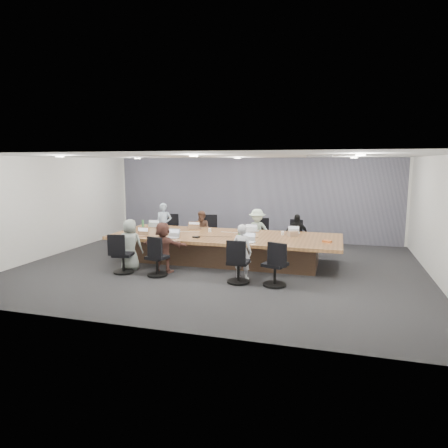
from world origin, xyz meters
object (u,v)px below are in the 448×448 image
(person_5, at_px, (163,247))
(laptop_6, at_px, (248,242))
(chair_4, at_px, (123,258))
(bottle_green_right, at_px, (239,233))
(mug_brown, at_px, (129,230))
(chair_0, at_px, (169,233))
(canvas_bag, at_px, (293,234))
(snack_packet, at_px, (327,241))
(chair_1, at_px, (206,234))
(person_6, at_px, (242,252))
(chair_2, at_px, (259,238))
(person_2, at_px, (257,231))
(chair_3, at_px, (297,241))
(laptop_2, at_px, (253,231))
(chair_6, at_px, (238,266))
(chair_7, at_px, (275,268))
(person_1, at_px, (203,230))
(bottle_green_left, at_px, (143,224))
(person_0, at_px, (164,225))
(laptop_0, at_px, (156,226))
(laptop_1, at_px, (196,228))
(laptop_4, at_px, (141,236))
(stapler, at_px, (240,238))
(conference_table, at_px, (225,248))
(chair_5, at_px, (157,261))
(laptop_5, at_px, (172,238))
(person_4, at_px, (130,245))
(laptop_3, at_px, (294,233))
(bottle_clear, at_px, (167,229))

(person_5, bearing_deg, laptop_6, -165.54)
(chair_4, height_order, laptop_6, same)
(bottle_green_right, height_order, mug_brown, bottle_green_right)
(chair_0, xyz_separation_m, laptop_6, (3.18, -2.50, 0.36))
(canvas_bag, relative_size, snack_packet, 1.27)
(chair_1, bearing_deg, person_6, 105.07)
(chair_2, height_order, person_2, person_2)
(chair_3, height_order, laptop_2, laptop_2)
(chair_4, bearing_deg, chair_6, -10.59)
(chair_7, distance_m, person_5, 2.80)
(person_1, height_order, bottle_green_right, person_1)
(chair_3, distance_m, chair_6, 3.53)
(person_2, bearing_deg, bottle_green_left, -176.86)
(person_0, distance_m, laptop_0, 0.55)
(chair_4, bearing_deg, laptop_1, 58.42)
(person_5, bearing_deg, laptop_4, -32.97)
(person_5, distance_m, stapler, 1.93)
(conference_table, height_order, chair_5, chair_5)
(chair_7, xyz_separation_m, laptop_6, (-0.81, 0.90, 0.35))
(chair_2, height_order, bottle_green_right, bottle_green_right)
(chair_5, relative_size, stapler, 4.76)
(chair_2, height_order, snack_packet, snack_packet)
(bottle_green_right, bearing_deg, mug_brown, -178.92)
(chair_5, bearing_deg, person_0, 126.34)
(laptop_2, xyz_separation_m, laptop_5, (-1.76, -1.60, 0.00))
(laptop_4, distance_m, canvas_bag, 3.96)
(chair_4, bearing_deg, person_6, -3.58)
(chair_1, distance_m, person_4, 3.20)
(laptop_1, distance_m, laptop_5, 1.60)
(laptop_3, distance_m, bottle_green_right, 1.66)
(chair_2, xyz_separation_m, chair_4, (-2.65, -3.40, 0.01))
(person_6, relative_size, canvas_bag, 5.01)
(chair_4, distance_m, canvas_bag, 4.33)
(chair_0, xyz_separation_m, person_4, (0.33, -3.05, 0.24))
(snack_packet, bearing_deg, bottle_green_right, -179.88)
(laptop_6, bearing_deg, mug_brown, 178.35)
(chair_5, bearing_deg, canvas_bag, 49.39)
(laptop_5, distance_m, bottle_green_right, 1.71)
(person_0, xyz_separation_m, bottle_clear, (0.77, -1.47, 0.14))
(conference_table, height_order, chair_4, chair_4)
(laptop_3, bearing_deg, laptop_0, -1.09)
(person_5, relative_size, laptop_5, 4.07)
(chair_6, bearing_deg, laptop_0, 142.51)
(laptop_3, bearing_deg, bottle_green_right, 38.68)
(chair_6, bearing_deg, person_0, 136.88)
(laptop_0, bearing_deg, bottle_green_left, 56.47)
(laptop_1, bearing_deg, stapler, 138.11)
(person_2, xyz_separation_m, mug_brown, (-3.24, -1.67, 0.14))
(chair_7, height_order, person_2, person_2)
(chair_0, relative_size, bottle_clear, 3.98)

